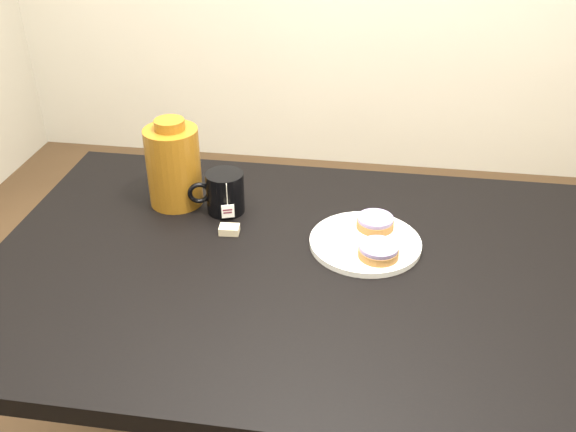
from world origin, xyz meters
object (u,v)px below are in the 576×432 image
(bagel_front, at_px, (378,251))
(bagel_package, at_px, (174,165))
(table, at_px, (313,295))
(teabag_pouch, at_px, (229,230))
(mug, at_px, (224,192))
(plate, at_px, (365,242))
(bagel_back, at_px, (375,222))

(bagel_front, relative_size, bagel_package, 0.49)
(table, distance_m, teabag_pouch, 0.24)
(mug, bearing_deg, bagel_package, 149.67)
(teabag_pouch, xyz_separation_m, bagel_package, (-0.16, 0.12, 0.09))
(bagel_front, height_order, bagel_package, bagel_package)
(mug, distance_m, bagel_package, 0.14)
(plate, bearing_deg, bagel_package, 165.15)
(plate, relative_size, teabag_pouch, 5.47)
(bagel_front, height_order, mug, mug)
(mug, bearing_deg, table, -57.44)
(table, xyz_separation_m, teabag_pouch, (-0.20, 0.09, 0.09))
(table, bearing_deg, plate, 39.73)
(table, xyz_separation_m, bagel_back, (0.12, 0.14, 0.11))
(teabag_pouch, height_order, bagel_package, bagel_package)
(plate, bearing_deg, bagel_front, -62.69)
(plate, bearing_deg, table, -140.27)
(mug, height_order, bagel_package, bagel_package)
(bagel_back, distance_m, bagel_front, 0.11)
(plate, height_order, teabag_pouch, same)
(table, height_order, bagel_package, bagel_package)
(mug, xyz_separation_m, teabag_pouch, (0.03, -0.10, -0.04))
(bagel_front, distance_m, mug, 0.40)
(bagel_back, relative_size, bagel_package, 0.47)
(plate, bearing_deg, mug, 163.78)
(table, xyz_separation_m, plate, (0.10, 0.09, 0.09))
(bagel_back, height_order, bagel_package, bagel_package)
(bagel_package, bearing_deg, bagel_front, -19.98)
(plate, bearing_deg, teabag_pouch, 179.23)
(table, height_order, mug, mug)
(plate, distance_m, bagel_package, 0.49)
(teabag_pouch, distance_m, bagel_package, 0.22)
(plate, distance_m, bagel_front, 0.07)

